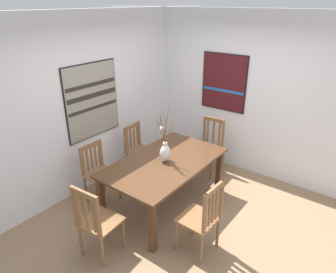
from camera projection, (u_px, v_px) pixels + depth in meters
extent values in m
cube|color=#8E7051|center=(188.00, 221.00, 4.27)|extent=(6.40, 6.40, 0.03)
cube|color=silver|center=(90.00, 103.00, 4.74)|extent=(6.40, 0.12, 2.70)
cube|color=silver|center=(253.00, 96.00, 5.06)|extent=(0.12, 6.40, 2.70)
cube|color=#51331E|center=(165.00, 162.00, 4.30)|extent=(1.79, 1.06, 0.03)
cube|color=#51331E|center=(152.00, 227.00, 3.61)|extent=(0.08, 0.08, 0.71)
cube|color=#51331E|center=(219.00, 171.00, 4.80)|extent=(0.08, 0.08, 0.71)
cube|color=#51331E|center=(101.00, 200.00, 4.11)|extent=(0.08, 0.08, 0.71)
cube|color=#51331E|center=(173.00, 155.00, 5.29)|extent=(0.08, 0.08, 0.71)
ellipsoid|color=silver|center=(165.00, 153.00, 4.24)|extent=(0.16, 0.14, 0.25)
cylinder|color=silver|center=(165.00, 144.00, 4.18)|extent=(0.06, 0.06, 0.05)
cylinder|color=brown|center=(165.00, 130.00, 4.03)|extent=(0.10, 0.09, 0.42)
cylinder|color=brown|center=(163.00, 129.00, 4.06)|extent=(0.09, 0.02, 0.43)
cylinder|color=brown|center=(165.00, 135.00, 4.05)|extent=(0.12, 0.09, 0.29)
cylinder|color=brown|center=(160.00, 130.00, 4.11)|extent=(0.06, 0.13, 0.37)
cylinder|color=brown|center=(169.00, 132.00, 4.07)|extent=(0.02, 0.13, 0.34)
cylinder|color=brown|center=(167.00, 125.00, 4.11)|extent=(0.10, 0.01, 0.49)
cylinder|color=brown|center=(162.00, 129.00, 4.08)|extent=(0.07, 0.05, 0.40)
sphere|color=silver|center=(162.00, 129.00, 4.11)|extent=(0.06, 0.06, 0.06)
cube|color=brown|center=(142.00, 151.00, 5.24)|extent=(0.45, 0.45, 0.03)
cylinder|color=brown|center=(156.00, 161.00, 5.38)|extent=(0.04, 0.04, 0.43)
cylinder|color=brown|center=(144.00, 170.00, 5.10)|extent=(0.04, 0.04, 0.43)
cylinder|color=brown|center=(140.00, 156.00, 5.56)|extent=(0.04, 0.04, 0.43)
cylinder|color=brown|center=(127.00, 164.00, 5.28)|extent=(0.04, 0.04, 0.43)
cube|color=brown|center=(139.00, 133.00, 5.37)|extent=(0.04, 0.04, 0.44)
cube|color=brown|center=(125.00, 140.00, 5.10)|extent=(0.04, 0.04, 0.44)
cube|color=brown|center=(132.00, 126.00, 5.16)|extent=(0.38, 0.06, 0.06)
cube|color=brown|center=(137.00, 134.00, 5.35)|extent=(0.04, 0.02, 0.35)
cube|color=brown|center=(134.00, 136.00, 5.28)|extent=(0.04, 0.02, 0.35)
cube|color=brown|center=(131.00, 138.00, 5.21)|extent=(0.04, 0.02, 0.35)
cube|color=brown|center=(127.00, 140.00, 5.14)|extent=(0.04, 0.02, 0.35)
cube|color=brown|center=(198.00, 219.00, 3.62)|extent=(0.43, 0.43, 0.03)
cylinder|color=brown|center=(176.00, 235.00, 3.69)|extent=(0.04, 0.04, 0.43)
cylinder|color=brown|center=(193.00, 220.00, 3.95)|extent=(0.04, 0.04, 0.43)
cylinder|color=brown|center=(202.00, 249.00, 3.48)|extent=(0.04, 0.04, 0.43)
cylinder|color=brown|center=(218.00, 232.00, 3.74)|extent=(0.04, 0.04, 0.43)
cube|color=brown|center=(205.00, 214.00, 3.28)|extent=(0.04, 0.04, 0.51)
cube|color=brown|center=(221.00, 199.00, 3.53)|extent=(0.04, 0.04, 0.51)
cube|color=brown|center=(214.00, 189.00, 3.31)|extent=(0.38, 0.04, 0.06)
cube|color=brown|center=(206.00, 214.00, 3.30)|extent=(0.04, 0.02, 0.42)
cube|color=brown|center=(210.00, 211.00, 3.36)|extent=(0.04, 0.02, 0.42)
cube|color=brown|center=(213.00, 207.00, 3.41)|extent=(0.04, 0.02, 0.42)
cube|color=brown|center=(217.00, 204.00, 3.46)|extent=(0.04, 0.02, 0.42)
cube|color=brown|center=(220.00, 201.00, 3.52)|extent=(0.04, 0.02, 0.42)
cube|color=brown|center=(101.00, 222.00, 3.57)|extent=(0.45, 0.45, 0.03)
cylinder|color=brown|center=(102.00, 223.00, 3.89)|extent=(0.04, 0.04, 0.43)
cylinder|color=brown|center=(124.00, 234.00, 3.71)|extent=(0.04, 0.04, 0.43)
cylinder|color=brown|center=(81.00, 240.00, 3.62)|extent=(0.04, 0.04, 0.43)
cylinder|color=brown|center=(103.00, 253.00, 3.44)|extent=(0.04, 0.04, 0.43)
cube|color=brown|center=(75.00, 206.00, 3.40)|extent=(0.04, 0.04, 0.52)
cube|color=brown|center=(98.00, 217.00, 3.22)|extent=(0.04, 0.04, 0.52)
cube|color=brown|center=(84.00, 194.00, 3.22)|extent=(0.06, 0.38, 0.06)
cube|color=brown|center=(79.00, 209.00, 3.38)|extent=(0.02, 0.04, 0.43)
cube|color=brown|center=(86.00, 213.00, 3.32)|extent=(0.02, 0.04, 0.43)
cube|color=brown|center=(94.00, 216.00, 3.26)|extent=(0.02, 0.04, 0.43)
cube|color=brown|center=(208.00, 149.00, 5.30)|extent=(0.44, 0.44, 0.03)
cylinder|color=brown|center=(211.00, 168.00, 5.16)|extent=(0.04, 0.04, 0.43)
cylinder|color=brown|center=(193.00, 162.00, 5.35)|extent=(0.04, 0.04, 0.43)
cylinder|color=brown|center=(221.00, 160.00, 5.43)|extent=(0.04, 0.04, 0.43)
cylinder|color=brown|center=(203.00, 154.00, 5.62)|extent=(0.04, 0.04, 0.43)
cube|color=brown|center=(223.00, 134.00, 5.24)|extent=(0.04, 0.04, 0.51)
cube|color=brown|center=(204.00, 129.00, 5.42)|extent=(0.04, 0.04, 0.51)
cube|color=brown|center=(214.00, 120.00, 5.24)|extent=(0.05, 0.38, 0.06)
cube|color=brown|center=(219.00, 134.00, 5.28)|extent=(0.02, 0.04, 0.42)
cube|color=brown|center=(213.00, 132.00, 5.34)|extent=(0.02, 0.04, 0.42)
cube|color=brown|center=(208.00, 131.00, 5.39)|extent=(0.02, 0.04, 0.42)
cube|color=brown|center=(101.00, 175.00, 4.53)|extent=(0.42, 0.42, 0.03)
cylinder|color=brown|center=(120.00, 187.00, 4.65)|extent=(0.04, 0.04, 0.43)
cylinder|color=brown|center=(102.00, 198.00, 4.39)|extent=(0.04, 0.04, 0.43)
cylinder|color=brown|center=(104.00, 179.00, 4.85)|extent=(0.04, 0.04, 0.43)
cylinder|color=brown|center=(86.00, 189.00, 4.59)|extent=(0.04, 0.04, 0.43)
cube|color=brown|center=(101.00, 153.00, 4.67)|extent=(0.04, 0.04, 0.44)
cube|color=brown|center=(82.00, 162.00, 4.41)|extent=(0.04, 0.04, 0.44)
cube|color=brown|center=(90.00, 146.00, 4.46)|extent=(0.38, 0.04, 0.06)
cube|color=brown|center=(100.00, 154.00, 4.65)|extent=(0.04, 0.02, 0.35)
cube|color=brown|center=(96.00, 156.00, 4.60)|extent=(0.04, 0.02, 0.35)
cube|color=brown|center=(92.00, 158.00, 4.54)|extent=(0.04, 0.02, 0.35)
cube|color=brown|center=(88.00, 160.00, 4.49)|extent=(0.04, 0.02, 0.35)
cube|color=brown|center=(83.00, 162.00, 4.43)|extent=(0.04, 0.02, 0.35)
cube|color=black|center=(92.00, 101.00, 4.67)|extent=(0.98, 0.04, 1.14)
cube|color=gray|center=(93.00, 101.00, 4.65)|extent=(0.95, 0.01, 1.11)
cube|color=#2D2823|center=(92.00, 96.00, 4.62)|extent=(0.92, 0.00, 0.07)
cube|color=#2D2823|center=(91.00, 85.00, 4.55)|extent=(0.92, 0.00, 0.06)
cube|color=#2D2823|center=(94.00, 108.00, 4.70)|extent=(0.92, 0.00, 0.05)
cube|color=black|center=(224.00, 82.00, 5.23)|extent=(0.04, 0.82, 0.97)
cube|color=#471419|center=(223.00, 83.00, 5.21)|extent=(0.01, 0.79, 0.94)
cube|color=#1E60A8|center=(223.00, 91.00, 5.27)|extent=(0.00, 0.76, 0.05)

